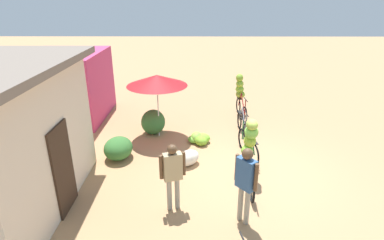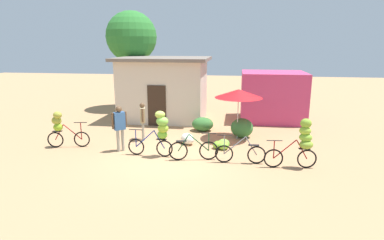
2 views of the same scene
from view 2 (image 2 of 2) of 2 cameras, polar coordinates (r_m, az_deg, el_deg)
ground_plane at (r=11.26m, az=-4.29°, el=-6.89°), size 60.00×60.00×0.00m
building_low at (r=16.85m, az=-5.08°, el=5.77°), size 4.75×3.70×3.26m
shop_pink at (r=17.00m, az=14.33°, el=4.16°), size 3.20×2.80×2.53m
tree_behind_building at (r=19.63m, az=-10.91°, el=14.48°), size 3.00×3.00×5.84m
hedge_bush_front_left at (r=14.57m, az=1.94°, el=-0.76°), size 0.99×0.82×0.64m
hedge_bush_front_right at (r=13.69m, az=9.01°, el=-1.42°), size 0.95×0.82×0.84m
market_umbrella at (r=13.17m, az=8.42°, el=4.76°), size 1.97×1.97×2.12m
bicycle_leftmost at (r=13.15m, az=-22.62°, el=-1.13°), size 1.61×0.45×1.43m
bicycle_near_pile at (r=11.15m, az=-5.91°, el=-1.78°), size 1.67×0.49×1.67m
bicycle_center_loaded at (r=10.93m, az=0.28°, el=-5.45°), size 1.70×0.36×0.98m
bicycle_by_shop at (r=10.78m, az=8.70°, el=-5.98°), size 1.71×0.16×0.98m
bicycle_rightmost at (r=10.66m, az=19.27°, el=-3.56°), size 1.70×0.47×1.65m
banana_pile_on_ground at (r=12.27m, az=5.49°, el=-4.42°), size 0.75×0.77×0.35m
produce_sack at (r=12.69m, az=-0.83°, el=-3.41°), size 0.79×0.82×0.44m
person_vendor at (r=13.19m, az=-8.93°, el=0.46°), size 0.32×0.55×1.59m
person_bystander at (r=11.94m, az=-12.97°, el=-0.67°), size 0.46×0.41×1.73m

